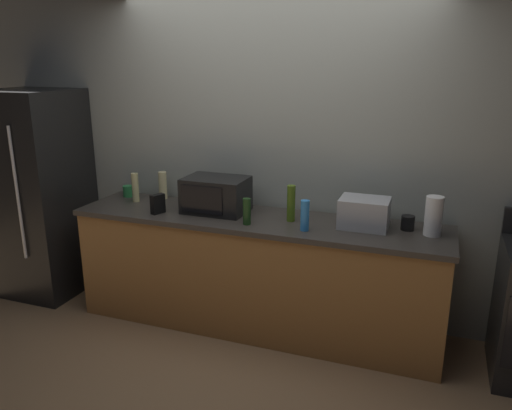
# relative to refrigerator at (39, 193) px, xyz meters

# --- Properties ---
(ground_plane) EXTENTS (8.00, 8.00, 0.00)m
(ground_plane) POSITION_rel_refrigerator_xyz_m (2.05, -0.40, -0.90)
(ground_plane) COLOR #93704C
(back_wall) EXTENTS (6.40, 0.10, 2.70)m
(back_wall) POSITION_rel_refrigerator_xyz_m (2.05, 0.41, 0.45)
(back_wall) COLOR #9EA399
(back_wall) RESTS_ON ground_plane
(counter_run) EXTENTS (2.84, 0.64, 0.90)m
(counter_run) POSITION_rel_refrigerator_xyz_m (2.05, 0.00, -0.45)
(counter_run) COLOR #9E6B38
(counter_run) RESTS_ON ground_plane
(refrigerator) EXTENTS (0.72, 0.73, 1.80)m
(refrigerator) POSITION_rel_refrigerator_xyz_m (0.00, 0.00, 0.00)
(refrigerator) COLOR black
(refrigerator) RESTS_ON ground_plane
(microwave) EXTENTS (0.48, 0.35, 0.27)m
(microwave) POSITION_rel_refrigerator_xyz_m (1.70, 0.05, 0.13)
(microwave) COLOR black
(microwave) RESTS_ON counter_run
(toaster_oven) EXTENTS (0.34, 0.26, 0.21)m
(toaster_oven) POSITION_rel_refrigerator_xyz_m (2.84, 0.06, 0.10)
(toaster_oven) COLOR #B7BABF
(toaster_oven) RESTS_ON counter_run
(paper_towel_roll) EXTENTS (0.12, 0.12, 0.27)m
(paper_towel_roll) POSITION_rel_refrigerator_xyz_m (3.30, 0.05, 0.13)
(paper_towel_roll) COLOR white
(paper_towel_roll) RESTS_ON counter_run
(cordless_phone) EXTENTS (0.09, 0.12, 0.15)m
(cordless_phone) POSITION_rel_refrigerator_xyz_m (1.30, -0.15, 0.07)
(cordless_phone) COLOR black
(cordless_phone) RESTS_ON counter_run
(bottle_olive_oil) EXTENTS (0.06, 0.06, 0.27)m
(bottle_olive_oil) POSITION_rel_refrigerator_xyz_m (2.32, 0.02, 0.13)
(bottle_olive_oil) COLOR #4C6B19
(bottle_olive_oil) RESTS_ON counter_run
(bottle_wine) EXTENTS (0.06, 0.06, 0.19)m
(bottle_wine) POSITION_rel_refrigerator_xyz_m (2.04, -0.17, 0.10)
(bottle_wine) COLOR #1E3F19
(bottle_wine) RESTS_ON counter_run
(bottle_spray_cleaner) EXTENTS (0.06, 0.06, 0.22)m
(bottle_spray_cleaner) POSITION_rel_refrigerator_xyz_m (2.47, -0.15, 0.11)
(bottle_spray_cleaner) COLOR #338CE5
(bottle_spray_cleaner) RESTS_ON counter_run
(bottle_hand_soap) EXTENTS (0.07, 0.07, 0.23)m
(bottle_hand_soap) POSITION_rel_refrigerator_xyz_m (1.12, 0.24, 0.12)
(bottle_hand_soap) COLOR beige
(bottle_hand_soap) RESTS_ON counter_run
(bottle_vinegar) EXTENTS (0.06, 0.06, 0.24)m
(bottle_vinegar) POSITION_rel_refrigerator_xyz_m (0.95, 0.08, 0.12)
(bottle_vinegar) COLOR beige
(bottle_vinegar) RESTS_ON counter_run
(mug_black) EXTENTS (0.09, 0.09, 0.10)m
(mug_black) POSITION_rel_refrigerator_xyz_m (3.14, 0.11, 0.05)
(mug_black) COLOR black
(mug_black) RESTS_ON counter_run
(mug_green) EXTENTS (0.09, 0.09, 0.09)m
(mug_green) POSITION_rel_refrigerator_xyz_m (0.80, 0.19, 0.05)
(mug_green) COLOR #2D8C47
(mug_green) RESTS_ON counter_run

